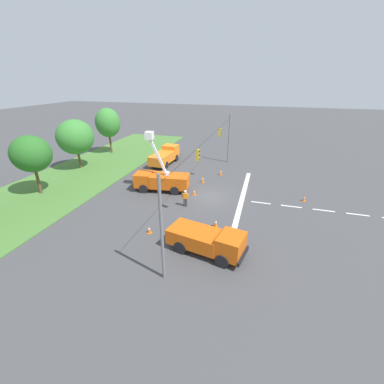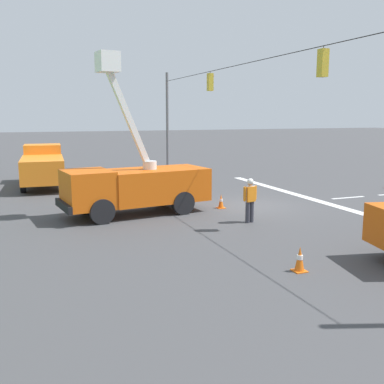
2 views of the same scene
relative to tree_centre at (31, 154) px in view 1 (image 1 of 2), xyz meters
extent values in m
plane|color=#424244|center=(4.57, -18.23, -4.58)|extent=(200.00, 200.00, 0.00)
cube|color=#477533|center=(4.57, -0.23, -4.53)|extent=(56.00, 12.00, 0.10)
cube|color=silver|center=(4.57, -21.83, -4.58)|extent=(17.60, 0.50, 0.01)
cube|color=silver|center=(4.57, -23.83, -4.58)|extent=(0.20, 2.00, 0.01)
cube|color=silver|center=(4.57, -26.83, -4.58)|extent=(0.20, 2.00, 0.01)
cube|color=silver|center=(4.57, -29.83, -4.58)|extent=(0.20, 2.00, 0.01)
cube|color=silver|center=(4.57, -32.83, -4.58)|extent=(0.20, 2.00, 0.01)
cylinder|color=slate|center=(-8.43, -18.23, -0.98)|extent=(0.20, 0.20, 7.20)
cylinder|color=slate|center=(17.57, -18.23, -0.98)|extent=(0.20, 0.20, 7.20)
cylinder|color=black|center=(4.57, -18.23, 2.02)|extent=(26.00, 0.03, 0.03)
cylinder|color=black|center=(-0.29, -18.23, 1.97)|extent=(0.02, 0.02, 0.10)
cube|color=gold|center=(-0.29, -18.23, 1.44)|extent=(0.32, 0.28, 0.96)
cylinder|color=black|center=(-0.29, -18.39, 1.76)|extent=(0.16, 0.05, 0.16)
cylinder|color=black|center=(-0.29, -18.39, 1.44)|extent=(0.16, 0.05, 0.16)
cylinder|color=red|center=(-0.29, -18.39, 1.12)|extent=(0.16, 0.05, 0.16)
cylinder|color=black|center=(9.74, -18.23, 1.97)|extent=(0.02, 0.02, 0.10)
cube|color=gold|center=(9.74, -18.23, 1.44)|extent=(0.32, 0.28, 0.96)
cylinder|color=red|center=(9.74, -18.39, 1.76)|extent=(0.16, 0.05, 0.16)
cylinder|color=black|center=(9.74, -18.39, 1.44)|extent=(0.16, 0.05, 0.16)
cylinder|color=black|center=(9.74, -18.39, 1.12)|extent=(0.16, 0.05, 0.16)
cylinder|color=brown|center=(0.00, 0.00, -3.12)|extent=(0.32, 0.32, 2.94)
ellipsoid|color=#286623|center=(0.00, 0.00, 0.01)|extent=(3.91, 4.20, 3.87)
cylinder|color=brown|center=(8.68, 1.50, -3.41)|extent=(0.31, 0.31, 2.34)
ellipsoid|color=#387F33|center=(8.68, 1.50, -0.08)|extent=(5.09, 4.81, 4.69)
cylinder|color=brown|center=(17.14, 1.82, -2.90)|extent=(0.33, 0.33, 3.37)
ellipsoid|color=#387F33|center=(17.14, 1.82, 0.54)|extent=(4.13, 3.97, 4.71)
cube|color=#D6560F|center=(4.85, -13.62, -3.38)|extent=(2.85, 4.55, 1.41)
cube|color=#D6560F|center=(4.43, -10.59, -3.33)|extent=(2.42, 2.12, 1.51)
cube|color=#1E2838|center=(4.35, -9.95, -3.06)|extent=(1.94, 0.36, 0.68)
cube|color=black|center=(4.30, -9.60, -3.93)|extent=(2.29, 0.47, 0.30)
cylinder|color=black|center=(3.43, -10.97, -4.08)|extent=(0.41, 1.03, 1.00)
cylinder|color=black|center=(5.51, -10.69, -4.08)|extent=(0.41, 1.03, 1.00)
cylinder|color=black|center=(3.91, -14.52, -4.08)|extent=(0.41, 1.03, 1.00)
cylinder|color=black|center=(6.00, -14.23, -4.08)|extent=(0.41, 1.03, 1.00)
cylinder|color=silver|center=(4.81, -13.31, -2.50)|extent=(0.60, 0.60, 0.36)
cube|color=white|center=(4.69, -12.45, -0.61)|extent=(0.51, 1.98, 4.23)
cube|color=white|center=(4.57, -11.59, 1.71)|extent=(1.00, 0.92, 0.80)
cube|color=#D6560F|center=(-4.88, -19.35, -3.51)|extent=(2.96, 4.30, 1.14)
cube|color=#D6560F|center=(-5.45, -22.10, -3.33)|extent=(2.42, 2.08, 1.51)
cube|color=#1E2838|center=(-5.57, -22.68, -3.07)|extent=(1.86, 0.48, 0.68)
cube|color=black|center=(-5.64, -23.00, -3.93)|extent=(2.20, 0.61, 0.30)
cylinder|color=black|center=(-4.41, -22.09, -4.08)|extent=(0.48, 1.04, 1.00)
cylinder|color=black|center=(-6.40, -21.67, -4.08)|extent=(0.48, 1.04, 1.00)
cylinder|color=black|center=(-3.74, -18.87, -4.08)|extent=(0.48, 1.04, 1.00)
cylinder|color=black|center=(-5.73, -18.45, -4.08)|extent=(0.48, 1.04, 1.00)
cube|color=orange|center=(12.99, -9.26, -3.43)|extent=(4.63, 2.55, 1.31)
cube|color=orange|center=(16.20, -9.45, -3.15)|extent=(2.06, 2.31, 1.87)
cube|color=#1E2838|center=(16.88, -9.49, -2.82)|extent=(0.21, 1.95, 0.84)
cube|color=black|center=(17.25, -9.51, -3.93)|extent=(0.29, 2.30, 0.30)
cylinder|color=black|center=(16.01, -8.38, -4.08)|extent=(1.01, 0.34, 1.00)
cylinder|color=black|center=(15.89, -10.48, -4.08)|extent=(1.01, 0.34, 1.00)
cylinder|color=black|center=(12.25, -8.16, -4.08)|extent=(1.01, 0.34, 1.00)
cylinder|color=black|center=(12.13, -10.26, -4.08)|extent=(1.01, 0.34, 1.00)
cylinder|color=#383842|center=(1.63, -16.59, -4.16)|extent=(0.18, 0.18, 0.85)
cylinder|color=#383842|center=(1.59, -16.40, -4.16)|extent=(0.18, 0.18, 0.85)
cube|color=orange|center=(1.61, -16.49, -3.43)|extent=(0.32, 0.44, 0.60)
cube|color=silver|center=(1.61, -16.49, -3.43)|extent=(0.16, 0.43, 0.62)
cylinder|color=orange|center=(1.66, -16.76, -3.40)|extent=(0.11, 0.11, 0.55)
cylinder|color=orange|center=(1.55, -16.23, -3.40)|extent=(0.11, 0.11, 0.55)
sphere|color=tan|center=(1.61, -16.49, -3.00)|extent=(0.22, 0.22, 0.22)
sphere|color=white|center=(1.61, -16.49, -2.94)|extent=(0.26, 0.26, 0.26)
cube|color=orange|center=(-3.92, -15.08, -4.57)|extent=(0.36, 0.36, 0.03)
cone|color=orange|center=(-3.92, -15.08, -4.22)|extent=(0.27, 0.27, 0.67)
cylinder|color=white|center=(-3.92, -15.08, -4.18)|extent=(0.17, 0.17, 0.12)
cube|color=orange|center=(8.34, -16.59, -4.57)|extent=(0.36, 0.36, 0.03)
cone|color=orange|center=(8.34, -16.59, -4.16)|extent=(0.32, 0.32, 0.80)
cylinder|color=white|center=(8.34, -16.59, -4.12)|extent=(0.20, 0.20, 0.14)
cube|color=orange|center=(6.25, -28.15, -4.57)|extent=(0.36, 0.36, 0.03)
cone|color=orange|center=(6.25, -28.15, -4.21)|extent=(0.27, 0.27, 0.68)
cylinder|color=white|center=(6.25, -28.15, -4.18)|extent=(0.17, 0.17, 0.12)
cube|color=orange|center=(-1.39, -20.21, -4.57)|extent=(0.36, 0.36, 0.03)
cone|color=orange|center=(-1.39, -20.21, -4.17)|extent=(0.30, 0.30, 0.76)
cylinder|color=white|center=(-1.39, -20.21, -4.14)|extent=(0.19, 0.19, 0.14)
cube|color=orange|center=(11.57, -18.26, -4.57)|extent=(0.36, 0.36, 0.03)
cone|color=orange|center=(11.57, -18.26, -4.16)|extent=(0.31, 0.31, 0.78)
cylinder|color=white|center=(11.57, -18.26, -4.12)|extent=(0.19, 0.19, 0.14)
cube|color=orange|center=(4.52, -16.58, -4.57)|extent=(0.36, 0.36, 0.03)
cone|color=orange|center=(4.52, -16.58, -4.24)|extent=(0.25, 0.25, 0.63)
cylinder|color=white|center=(4.52, -16.58, -4.21)|extent=(0.16, 0.16, 0.11)
camera|label=1|loc=(-20.44, -23.65, 7.39)|focal=24.00mm
camera|label=2|loc=(-13.83, -8.14, -0.35)|focal=42.00mm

